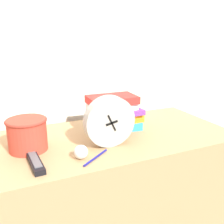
# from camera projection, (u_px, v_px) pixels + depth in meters

# --- Properties ---
(wall_back) EXTENTS (6.00, 0.04, 2.40)m
(wall_back) POSITION_uv_depth(u_px,v_px,m) (60.00, 39.00, 1.34)
(wall_back) COLOR silver
(wall_back) RESTS_ON ground_plane
(desk) EXTENTS (1.39, 0.56, 0.77)m
(desk) POSITION_uv_depth(u_px,v_px,m) (87.00, 213.00, 1.28)
(desk) COLOR tan
(desk) RESTS_ON ground_plane
(desk_clock) EXTENTS (0.22, 0.05, 0.22)m
(desk_clock) POSITION_uv_depth(u_px,v_px,m) (110.00, 121.00, 1.08)
(desk_clock) COLOR #B7B2A8
(desk_clock) RESTS_ON desk
(book_stack) EXTENTS (0.27, 0.20, 0.17)m
(book_stack) POSITION_uv_depth(u_px,v_px,m) (115.00, 113.00, 1.27)
(book_stack) COLOR #2D9ED1
(book_stack) RESTS_ON desk
(basket) EXTENTS (0.16, 0.16, 0.13)m
(basket) POSITION_uv_depth(u_px,v_px,m) (27.00, 133.00, 1.05)
(basket) COLOR #C63D2D
(basket) RESTS_ON desk
(tv_remote) EXTENTS (0.05, 0.18, 0.02)m
(tv_remote) POSITION_uv_depth(u_px,v_px,m) (35.00, 162.00, 0.95)
(tv_remote) COLOR black
(tv_remote) RESTS_ON desk
(crumpled_paper_ball) EXTENTS (0.05, 0.05, 0.05)m
(crumpled_paper_ball) POSITION_uv_depth(u_px,v_px,m) (81.00, 152.00, 0.99)
(crumpled_paper_ball) COLOR white
(crumpled_paper_ball) RESTS_ON desk
(pen) EXTENTS (0.13, 0.10, 0.01)m
(pen) POSITION_uv_depth(u_px,v_px,m) (96.00, 158.00, 1.00)
(pen) COLOR navy
(pen) RESTS_ON desk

